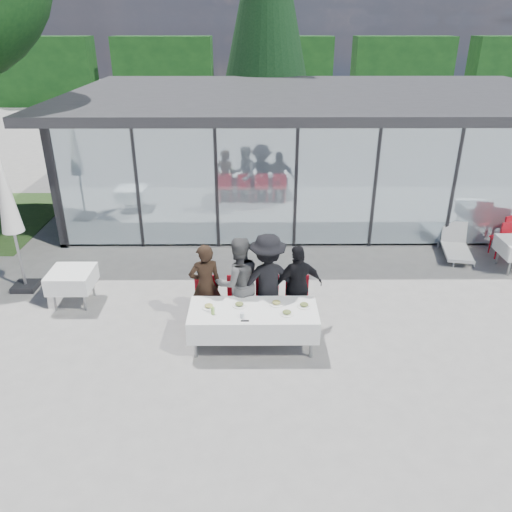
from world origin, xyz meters
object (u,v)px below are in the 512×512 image
(diner_chair_b, at_px, (239,298))
(plate_c, at_px, (276,303))
(plate_b, at_px, (239,305))
(plate_d, at_px, (304,305))
(lounger, at_px, (456,245))
(diner_c, at_px, (267,281))
(plate_extra, at_px, (287,313))
(dining_table, at_px, (253,320))
(diner_a, at_px, (205,286))
(conifer_tree, at_px, (267,1))
(diner_chair_a, at_px, (206,299))
(diner_b, at_px, (238,283))
(diner_chair_d, at_px, (297,298))
(folded_eyeglasses, at_px, (245,321))
(spare_chair_a, at_px, (512,233))
(spare_chair_b, at_px, (505,237))
(market_umbrella, at_px, (7,203))
(plate_a, at_px, (209,306))
(diner_chair_c, at_px, (267,298))
(spare_table_left, at_px, (72,279))
(juice_bottle, at_px, (213,311))
(diner_d, at_px, (298,286))

(diner_chair_b, bearing_deg, plate_c, -39.67)
(plate_b, bearing_deg, plate_d, -1.33)
(plate_b, xyz_separation_m, lounger, (5.30, 3.72, -0.52))
(diner_c, relative_size, plate_extra, 7.45)
(dining_table, xyz_separation_m, plate_d, (0.90, 0.10, 0.24))
(diner_a, xyz_separation_m, conifer_tree, (1.41, 12.58, 5.15))
(diner_chair_a, xyz_separation_m, plate_extra, (1.47, -0.90, 0.24))
(diner_b, height_order, diner_chair_d, diner_b)
(dining_table, height_order, diner_a, diner_a)
(plate_b, distance_m, folded_eyeglasses, 0.51)
(diner_chair_a, relative_size, spare_chair_a, 1.00)
(diner_a, relative_size, folded_eyeglasses, 12.00)
(folded_eyeglasses, xyz_separation_m, spare_chair_b, (6.29, 4.04, -0.22))
(diner_a, distance_m, plate_c, 1.41)
(plate_d, xyz_separation_m, market_umbrella, (-5.88, 2.04, 1.20))
(plate_b, relative_size, plate_extra, 1.00)
(plate_a, relative_size, spare_chair_b, 0.26)
(diner_b, xyz_separation_m, diner_chair_c, (0.54, 0.04, -0.37))
(plate_a, relative_size, spare_table_left, 0.29)
(diner_b, bearing_deg, market_umbrella, -34.24)
(diner_c, height_order, folded_eyeglasses, diner_c)
(diner_chair_a, xyz_separation_m, plate_d, (1.79, -0.65, 0.24))
(plate_a, xyz_separation_m, conifer_tree, (1.30, 13.22, 5.21))
(plate_a, distance_m, juice_bottle, 0.23)
(plate_a, relative_size, plate_extra, 1.00)
(plate_d, distance_m, folded_eyeglasses, 1.14)
(plate_b, bearing_deg, diner_chair_a, 136.20)
(spare_chair_b, bearing_deg, diner_chair_a, -157.49)
(diner_chair_b, height_order, plate_c, diner_chair_b)
(diner_a, distance_m, plate_extra, 1.70)
(diner_b, height_order, diner_chair_c, diner_b)
(plate_c, distance_m, plate_d, 0.49)
(diner_d, bearing_deg, plate_b, 13.32)
(dining_table, height_order, lounger, dining_table)
(folded_eyeglasses, bearing_deg, conifer_tree, 87.23)
(diner_chair_b, distance_m, market_umbrella, 5.11)
(diner_b, bearing_deg, diner_a, -17.33)
(diner_c, distance_m, plate_extra, 0.93)
(spare_table_left, bearing_deg, diner_chair_b, -12.73)
(diner_chair_c, distance_m, lounger, 5.71)
(spare_chair_a, bearing_deg, plate_extra, -145.23)
(diner_chair_c, bearing_deg, plate_d, -45.66)
(diner_d, xyz_separation_m, spare_table_left, (-4.54, 0.81, -0.27))
(diner_chair_c, height_order, juice_bottle, diner_chair_c)
(diner_d, relative_size, plate_extra, 6.56)
(plate_b, distance_m, lounger, 6.49)
(diner_b, xyz_separation_m, plate_b, (0.03, -0.58, -0.13))
(diner_c, distance_m, plate_d, 0.89)
(diner_chair_c, bearing_deg, dining_table, -109.54)
(dining_table, xyz_separation_m, juice_bottle, (-0.69, -0.14, 0.28))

